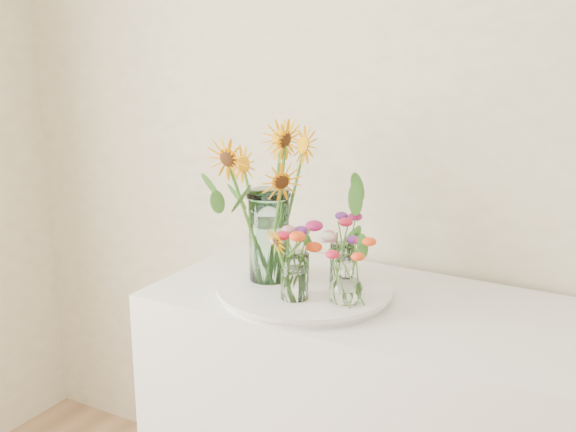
# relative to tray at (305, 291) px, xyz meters

# --- Properties ---
(tray) EXTENTS (0.47, 0.47, 0.02)m
(tray) POSITION_rel_tray_xyz_m (0.00, 0.00, 0.00)
(tray) COLOR white
(tray) RESTS_ON counter
(mason_jar) EXTENTS (0.13, 0.13, 0.27)m
(mason_jar) POSITION_rel_tray_xyz_m (-0.11, -0.00, 0.15)
(mason_jar) COLOR #B3E6DD
(mason_jar) RESTS_ON tray
(sunflower_bouquet) EXTENTS (0.64, 0.64, 0.48)m
(sunflower_bouquet) POSITION_rel_tray_xyz_m (-0.11, -0.00, 0.25)
(sunflower_bouquet) COLOR #F69F05
(sunflower_bouquet) RESTS_ON tray
(small_vase_a) EXTENTS (0.08, 0.08, 0.13)m
(small_vase_a) POSITION_rel_tray_xyz_m (0.02, -0.10, 0.08)
(small_vase_a) COLOR white
(small_vase_a) RESTS_ON tray
(wildflower_posy_a) EXTENTS (0.18, 0.18, 0.22)m
(wildflower_posy_a) POSITION_rel_tray_xyz_m (0.02, -0.10, 0.12)
(wildflower_posy_a) COLOR #F54515
(wildflower_posy_a) RESTS_ON tray
(small_vase_b) EXTENTS (0.11, 0.11, 0.13)m
(small_vase_b) POSITION_rel_tray_xyz_m (0.15, -0.05, 0.08)
(small_vase_b) COLOR white
(small_vase_b) RESTS_ON tray
(wildflower_posy_b) EXTENTS (0.22, 0.22, 0.22)m
(wildflower_posy_b) POSITION_rel_tray_xyz_m (0.15, -0.05, 0.12)
(wildflower_posy_b) COLOR #F54515
(wildflower_posy_b) RESTS_ON tray
(small_vase_c) EXTENTS (0.07, 0.07, 0.12)m
(small_vase_c) POSITION_rel_tray_xyz_m (0.08, 0.07, 0.07)
(small_vase_c) COLOR white
(small_vase_c) RESTS_ON tray
(wildflower_posy_c) EXTENTS (0.17, 0.17, 0.21)m
(wildflower_posy_c) POSITION_rel_tray_xyz_m (0.08, 0.07, 0.12)
(wildflower_posy_c) COLOR #F54515
(wildflower_posy_c) RESTS_ON tray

